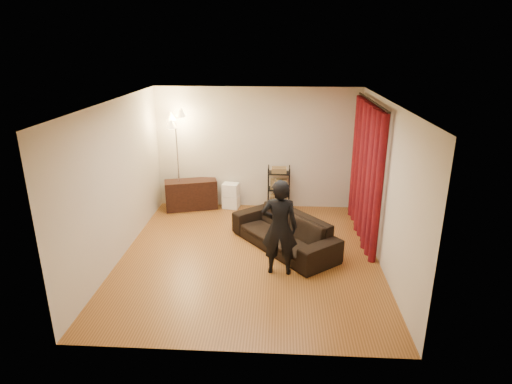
# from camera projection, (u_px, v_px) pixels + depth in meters

# --- Properties ---
(floor) EXTENTS (5.00, 5.00, 0.00)m
(floor) POSITION_uv_depth(u_px,v_px,m) (249.00, 256.00, 7.59)
(floor) COLOR #925825
(floor) RESTS_ON ground
(ceiling) EXTENTS (5.00, 5.00, 0.00)m
(ceiling) POSITION_uv_depth(u_px,v_px,m) (249.00, 102.00, 6.70)
(ceiling) COLOR white
(ceiling) RESTS_ON ground
(wall_back) EXTENTS (5.00, 0.00, 5.00)m
(wall_back) POSITION_uv_depth(u_px,v_px,m) (257.00, 149.00, 9.50)
(wall_back) COLOR beige
(wall_back) RESTS_ON ground
(wall_front) EXTENTS (5.00, 0.00, 5.00)m
(wall_front) POSITION_uv_depth(u_px,v_px,m) (232.00, 253.00, 4.79)
(wall_front) COLOR beige
(wall_front) RESTS_ON ground
(wall_left) EXTENTS (0.00, 5.00, 5.00)m
(wall_left) POSITION_uv_depth(u_px,v_px,m) (117.00, 181.00, 7.27)
(wall_left) COLOR beige
(wall_left) RESTS_ON ground
(wall_right) EXTENTS (0.00, 5.00, 5.00)m
(wall_right) POSITION_uv_depth(u_px,v_px,m) (385.00, 186.00, 7.02)
(wall_right) COLOR beige
(wall_right) RESTS_ON ground
(curtain_rod) EXTENTS (0.04, 2.65, 0.04)m
(curtain_rod) POSITION_uv_depth(u_px,v_px,m) (372.00, 101.00, 7.68)
(curtain_rod) COLOR black
(curtain_rod) RESTS_ON wall_right
(curtain) EXTENTS (0.22, 2.65, 2.55)m
(curtain) POSITION_uv_depth(u_px,v_px,m) (365.00, 171.00, 8.11)
(curtain) COLOR maroon
(curtain) RESTS_ON ground
(sofa) EXTENTS (2.04, 2.24, 0.64)m
(sofa) POSITION_uv_depth(u_px,v_px,m) (284.00, 231.00, 7.80)
(sofa) COLOR black
(sofa) RESTS_ON ground
(person) EXTENTS (0.60, 0.41, 1.60)m
(person) POSITION_uv_depth(u_px,v_px,m) (279.00, 228.00, 6.80)
(person) COLOR black
(person) RESTS_ON ground
(media_cabinet) EXTENTS (1.22, 0.73, 0.67)m
(media_cabinet) POSITION_uv_depth(u_px,v_px,m) (191.00, 194.00, 9.66)
(media_cabinet) COLOR black
(media_cabinet) RESTS_ON ground
(storage_boxes) EXTENTS (0.40, 0.35, 0.59)m
(storage_boxes) POSITION_uv_depth(u_px,v_px,m) (231.00, 196.00, 9.70)
(storage_boxes) COLOR white
(storage_boxes) RESTS_ON ground
(wire_shelf) EXTENTS (0.53, 0.43, 1.02)m
(wire_shelf) POSITION_uv_depth(u_px,v_px,m) (279.00, 189.00, 9.50)
(wire_shelf) COLOR black
(wire_shelf) RESTS_ON ground
(floor_lamp) EXTENTS (0.42, 0.42, 2.22)m
(floor_lamp) POSITION_uv_depth(u_px,v_px,m) (178.00, 162.00, 9.33)
(floor_lamp) COLOR silver
(floor_lamp) RESTS_ON ground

